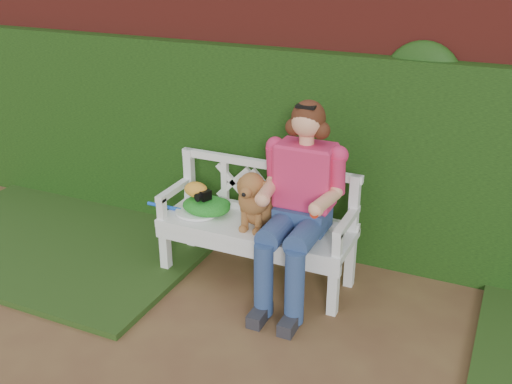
% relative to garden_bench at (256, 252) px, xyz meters
% --- Properties ---
extents(ground, '(60.00, 60.00, 0.00)m').
position_rel_garden_bench_xyz_m(ground, '(0.58, -1.02, -0.24)').
color(ground, brown).
extents(brick_wall, '(10.00, 0.30, 2.20)m').
position_rel_garden_bench_xyz_m(brick_wall, '(0.58, 0.88, 0.86)').
color(brick_wall, maroon).
rests_on(brick_wall, ground).
extents(ivy_hedge, '(10.00, 0.18, 1.70)m').
position_rel_garden_bench_xyz_m(ivy_hedge, '(0.58, 0.66, 0.61)').
color(ivy_hedge, '#255615').
rests_on(ivy_hedge, ground).
extents(grass_left, '(2.60, 2.00, 0.05)m').
position_rel_garden_bench_xyz_m(grass_left, '(-1.82, -0.12, -0.21)').
color(grass_left, '#19360F').
rests_on(grass_left, ground).
extents(garden_bench, '(1.64, 0.79, 0.48)m').
position_rel_garden_bench_xyz_m(garden_bench, '(0.00, 0.00, 0.00)').
color(garden_bench, white).
rests_on(garden_bench, ground).
extents(seated_woman, '(0.80, 0.96, 1.50)m').
position_rel_garden_bench_xyz_m(seated_woman, '(0.37, -0.02, 0.51)').
color(seated_woman, '#E85869').
rests_on(seated_woman, ground).
extents(dog, '(0.45, 0.51, 0.47)m').
position_rel_garden_bench_xyz_m(dog, '(0.01, 0.00, 0.48)').
color(dog, '#A77324').
rests_on(dog, garden_bench).
extents(tennis_racket, '(0.67, 0.34, 0.03)m').
position_rel_garden_bench_xyz_m(tennis_racket, '(-0.54, -0.04, 0.26)').
color(tennis_racket, white).
rests_on(tennis_racket, garden_bench).
extents(green_bag, '(0.48, 0.42, 0.13)m').
position_rel_garden_bench_xyz_m(green_bag, '(-0.44, 0.02, 0.31)').
color(green_bag, green).
rests_on(green_bag, garden_bench).
extents(camera_item, '(0.14, 0.12, 0.08)m').
position_rel_garden_bench_xyz_m(camera_item, '(-0.45, -0.01, 0.41)').
color(camera_item, black).
rests_on(camera_item, green_bag).
extents(baseball_glove, '(0.23, 0.19, 0.12)m').
position_rel_garden_bench_xyz_m(baseball_glove, '(-0.52, 0.00, 0.44)').
color(baseball_glove, orange).
rests_on(baseball_glove, green_bag).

